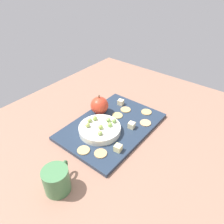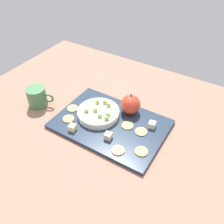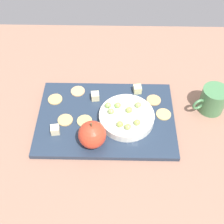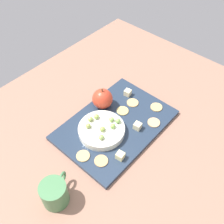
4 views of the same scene
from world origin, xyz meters
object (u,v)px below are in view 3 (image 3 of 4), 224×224
object	(u,v)px
cracker_1	(57,99)
apple_whole	(94,135)
serving_dish	(128,117)
grape_7	(110,105)
cheese_cube_0	(97,96)
cheese_cube_1	(139,89)
grape_0	(139,122)
grape_6	(119,105)
cracker_5	(79,91)
cup	(214,100)
grape_4	(131,109)
platter	(108,119)
cheese_cube_2	(57,130)
cracker_2	(155,100)
grape_2	(140,105)
cracker_0	(86,121)
grape_1	(122,124)
grape_5	(113,111)
cracker_4	(67,120)
grape_3	(130,127)
cracker_3	(165,114)

from	to	relation	value
cracker_1	apple_whole	bearing A→B (deg)	-51.01
serving_dish	grape_7	distance (cm)	6.27
cheese_cube_0	cheese_cube_1	distance (cm)	13.22
grape_0	grape_6	world-z (taller)	same
cracker_5	cup	world-z (taller)	cup
cracker_5	grape_4	world-z (taller)	grape_4
platter	cheese_cube_2	xyz separation A→B (cm)	(-13.76, -5.57, 1.87)
cracker_2	grape_0	xyz separation A→B (cm)	(-5.55, -10.95, 3.06)
grape_0	grape_2	size ratio (longest dim) A/B	1.00
cheese_cube_0	cup	size ratio (longest dim) A/B	0.23
platter	cracker_0	distance (cm)	6.32
grape_1	grape_7	bearing A→B (deg)	116.73
apple_whole	cracker_5	xyz separation A→B (cm)	(-5.84, 18.84, -3.51)
cheese_cube_1	cracker_2	bearing A→B (deg)	-36.54
serving_dish	grape_7	size ratio (longest dim) A/B	8.46
cheese_cube_1	platter	bearing A→B (deg)	-132.13
cup	grape_5	bearing A→B (deg)	-169.53
cheese_cube_1	cracker_4	size ratio (longest dim) A/B	0.54
grape_7	cup	distance (cm)	30.66
cracker_5	grape_2	xyz separation A→B (cm)	(18.24, -7.85, 2.98)
cracker_4	grape_0	world-z (taller)	grape_0
cheese_cube_2	grape_3	bearing A→B (deg)	-0.23
grape_4	cup	xyz separation A→B (cm)	(24.52, 4.70, -0.72)
cracker_2	cracker_5	world-z (taller)	same
cracker_5	grape_3	xyz separation A→B (cm)	(15.19, -15.70, 2.99)
cheese_cube_0	cracker_3	bearing A→B (deg)	-16.29
serving_dish	grape_4	xyz separation A→B (cm)	(0.62, 1.25, 2.05)
grape_2	cracker_4	bearing A→B (deg)	-170.24
cheese_cube_1	grape_4	size ratio (longest dim) A/B	1.26
platter	cup	xyz separation A→B (cm)	(31.07, 5.18, 3.25)
cracker_2	grape_6	size ratio (longest dim) A/B	2.33
cracker_1	grape_0	world-z (taller)	grape_0
grape_2	grape_4	distance (cm)	3.14
cheese_cube_0	grape_7	size ratio (longest dim) A/B	1.26
grape_4	cheese_cube_1	bearing A→B (deg)	73.98
cheese_cube_2	grape_5	size ratio (longest dim) A/B	1.26
cheese_cube_1	cracker_3	size ratio (longest dim) A/B	0.54
cracker_1	grape_4	size ratio (longest dim) A/B	2.33
apple_whole	serving_dish	bearing A→B (deg)	41.21
grape_1	cracker_2	bearing A→B (deg)	48.60
cracker_4	grape_0	bearing A→B (deg)	-7.87
grape_7	cheese_cube_0	bearing A→B (deg)	127.10
grape_2	grape_1	bearing A→B (deg)	-126.27
platter	grape_0	world-z (taller)	grape_0
apple_whole	cheese_cube_0	distance (cm)	16.18
cheese_cube_1	grape_3	size ratio (longest dim) A/B	1.26
serving_dish	grape_0	bearing A→B (deg)	-50.97
cracker_2	grape_1	distance (cm)	15.83
grape_2	grape_6	bearing A→B (deg)	-177.63
cracker_2	cup	xyz separation A→B (cm)	(16.82, -1.59, 2.35)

